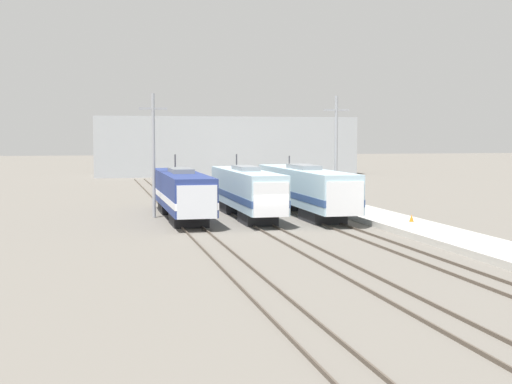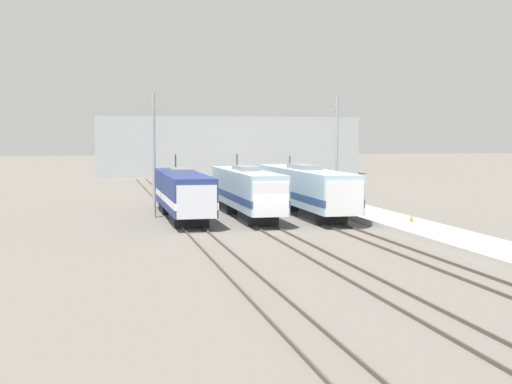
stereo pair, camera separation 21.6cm
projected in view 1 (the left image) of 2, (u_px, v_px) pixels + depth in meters
The scene contains 12 objects.
ground_plane at pixel (269, 230), 49.35m from camera, with size 400.00×400.00×0.00m, color #666059.
rail_pair_far_left at pixel (196, 231), 48.21m from camera, with size 1.51×120.00×0.15m.
rail_pair_center at pixel (269, 229), 49.35m from camera, with size 1.51×120.00×0.15m.
rail_pair_far_right at pixel (339, 227), 50.48m from camera, with size 1.51×120.00×0.15m.
locomotive_far_left at pixel (182, 193), 55.55m from camera, with size 2.99×17.84×4.96m.
locomotive_center at pixel (247, 191), 56.25m from camera, with size 2.76×16.79×4.97m.
locomotive_far_right at pixel (305, 189), 58.25m from camera, with size 3.00×20.02×4.76m.
catenary_tower_left at pixel (153, 152), 56.35m from camera, with size 2.19×0.26×9.83m.
catenary_tower_right at pixel (336, 151), 59.75m from camera, with size 2.19×0.26×9.83m.
platform at pixel (398, 223), 51.47m from camera, with size 4.00×120.00×0.44m.
traffic_cone at pixel (411, 218), 50.27m from camera, with size 0.33×0.33×0.52m.
depot_building at pixel (224, 146), 119.69m from camera, with size 42.89×12.02×9.64m.
Camera 1 is at (-11.83, -47.56, 6.47)m, focal length 50.00 mm.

